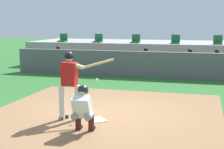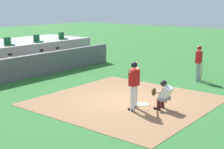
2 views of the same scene
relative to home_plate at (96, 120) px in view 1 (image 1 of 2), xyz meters
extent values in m
plane|color=#2D6B2D|center=(0.00, 0.80, -0.02)|extent=(80.00, 80.00, 0.00)
cube|color=#936B47|center=(0.00, 0.80, -0.02)|extent=(6.40, 6.40, 0.01)
cube|color=white|center=(0.00, 0.00, 0.00)|extent=(0.62, 0.62, 0.02)
cylinder|color=silver|center=(-0.90, -0.15, 0.44)|extent=(0.15, 0.15, 0.92)
cylinder|color=silver|center=(-0.50, -0.02, 0.44)|extent=(0.15, 0.15, 0.92)
cube|color=red|center=(-0.70, -0.08, 1.20)|extent=(0.39, 0.25, 0.60)
sphere|color=beige|center=(-0.70, -0.08, 1.63)|extent=(0.21, 0.21, 0.21)
sphere|color=black|center=(-0.70, -0.08, 1.66)|extent=(0.24, 0.24, 0.24)
cylinder|color=beige|center=(-0.62, -0.02, 1.41)|extent=(0.57, 0.12, 0.18)
cylinder|color=beige|center=(-0.43, -0.07, 1.41)|extent=(0.26, 0.24, 0.17)
cylinder|color=tan|center=(-0.02, 0.25, 1.45)|extent=(0.70, 0.58, 0.24)
cube|color=black|center=(-0.88, -0.09, 0.02)|extent=(0.19, 0.28, 0.09)
cube|color=black|center=(-0.49, 0.04, 0.02)|extent=(0.19, 0.28, 0.09)
cylinder|color=gray|center=(-0.17, -0.98, 0.40)|extent=(0.18, 0.33, 0.16)
cylinder|color=#4C1919|center=(-0.18, -0.83, 0.19)|extent=(0.14, 0.14, 0.42)
cube|color=black|center=(-0.18, -0.77, 0.02)|extent=(0.12, 0.25, 0.08)
cylinder|color=gray|center=(0.15, -0.96, 0.40)|extent=(0.18, 0.33, 0.16)
cylinder|color=#4C1919|center=(0.14, -0.81, 0.19)|extent=(0.14, 0.14, 0.42)
cube|color=black|center=(0.14, -0.75, 0.02)|extent=(0.12, 0.25, 0.08)
cube|color=white|center=(-0.01, -1.02, 0.62)|extent=(0.43, 0.46, 0.57)
cube|color=#2D2D33|center=(-0.01, -0.90, 0.62)|extent=(0.39, 0.28, 0.45)
sphere|color=beige|center=(-0.01, -0.94, 0.96)|extent=(0.21, 0.21, 0.21)
sphere|color=#232328|center=(-0.01, -0.92, 0.98)|extent=(0.25, 0.25, 0.25)
cylinder|color=beige|center=(-0.06, -0.80, 0.62)|extent=(0.13, 0.46, 0.10)
ellipsoid|color=brown|center=(-0.11, -0.58, 0.62)|extent=(0.29, 0.14, 0.30)
sphere|color=white|center=(-0.09, 0.33, 1.01)|extent=(0.07, 0.07, 0.07)
cube|color=#59595E|center=(0.00, 7.30, 0.58)|extent=(13.00, 0.30, 1.20)
cube|color=olive|center=(0.00, 8.30, 0.20)|extent=(11.80, 0.44, 0.45)
cylinder|color=#939399|center=(-4.99, 8.05, 0.47)|extent=(0.15, 0.40, 0.15)
cylinder|color=#939399|center=(-4.99, 7.85, 0.20)|extent=(0.13, 0.13, 0.45)
cube|color=maroon|center=(-4.99, 7.80, 0.02)|extent=(0.11, 0.24, 0.08)
cylinder|color=#939399|center=(-4.73, 8.05, 0.47)|extent=(0.15, 0.40, 0.15)
cylinder|color=#939399|center=(-4.73, 7.85, 0.20)|extent=(0.13, 0.13, 0.45)
cube|color=maroon|center=(-4.73, 7.80, 0.02)|extent=(0.11, 0.24, 0.08)
cube|color=white|center=(-4.86, 8.27, 0.74)|extent=(0.36, 0.22, 0.54)
sphere|color=#996B4C|center=(-4.86, 8.27, 1.13)|extent=(0.20, 0.20, 0.20)
sphere|color=black|center=(-4.86, 8.27, 1.17)|extent=(0.22, 0.22, 0.22)
cylinder|color=#996B4C|center=(-5.06, 8.13, 0.63)|extent=(0.09, 0.41, 0.22)
cylinder|color=#996B4C|center=(-4.66, 8.13, 0.63)|extent=(0.09, 0.41, 0.22)
cylinder|color=#939399|center=(-0.30, 8.05, 0.47)|extent=(0.15, 0.40, 0.15)
cylinder|color=#939399|center=(-0.30, 7.85, 0.20)|extent=(0.13, 0.13, 0.45)
cube|color=maroon|center=(-0.30, 7.80, 0.02)|extent=(0.11, 0.24, 0.08)
cylinder|color=#939399|center=(-0.04, 8.05, 0.47)|extent=(0.15, 0.40, 0.15)
cylinder|color=#939399|center=(-0.04, 7.85, 0.20)|extent=(0.13, 0.13, 0.45)
cube|color=maroon|center=(-0.04, 7.80, 0.02)|extent=(0.11, 0.24, 0.08)
cube|color=white|center=(-0.17, 8.27, 0.74)|extent=(0.36, 0.22, 0.54)
sphere|color=tan|center=(-0.17, 8.27, 1.13)|extent=(0.20, 0.20, 0.20)
sphere|color=black|center=(-0.17, 8.27, 1.17)|extent=(0.22, 0.22, 0.22)
cylinder|color=tan|center=(-0.37, 8.13, 0.63)|extent=(0.09, 0.41, 0.22)
cylinder|color=tan|center=(0.03, 8.13, 0.63)|extent=(0.09, 0.41, 0.22)
cylinder|color=#939399|center=(1.82, 8.05, 0.47)|extent=(0.15, 0.40, 0.15)
cylinder|color=#939399|center=(1.82, 7.85, 0.20)|extent=(0.13, 0.13, 0.45)
cube|color=maroon|center=(1.82, 7.80, 0.02)|extent=(0.11, 0.24, 0.08)
cylinder|color=#939399|center=(2.08, 8.05, 0.47)|extent=(0.15, 0.40, 0.15)
cylinder|color=#939399|center=(2.08, 7.85, 0.20)|extent=(0.13, 0.13, 0.45)
cube|color=maroon|center=(2.08, 7.80, 0.02)|extent=(0.11, 0.24, 0.08)
cube|color=white|center=(1.95, 8.27, 0.74)|extent=(0.36, 0.22, 0.54)
sphere|color=brown|center=(1.95, 8.27, 1.13)|extent=(0.20, 0.20, 0.20)
sphere|color=black|center=(1.95, 8.27, 1.17)|extent=(0.22, 0.22, 0.22)
cylinder|color=brown|center=(1.75, 8.13, 0.63)|extent=(0.09, 0.41, 0.22)
cylinder|color=brown|center=(2.15, 8.13, 0.63)|extent=(0.09, 0.41, 0.22)
cylinder|color=#939399|center=(3.04, 8.05, 0.47)|extent=(0.15, 0.40, 0.15)
cylinder|color=#939399|center=(3.04, 7.85, 0.20)|extent=(0.13, 0.13, 0.45)
cube|color=maroon|center=(3.04, 7.80, 0.02)|extent=(0.11, 0.24, 0.08)
cylinder|color=#939399|center=(3.30, 8.05, 0.47)|extent=(0.15, 0.40, 0.15)
cylinder|color=#939399|center=(3.30, 7.85, 0.20)|extent=(0.13, 0.13, 0.45)
cube|color=maroon|center=(3.30, 7.80, 0.02)|extent=(0.11, 0.24, 0.08)
cube|color=white|center=(3.17, 8.27, 0.74)|extent=(0.36, 0.22, 0.54)
sphere|color=#996B4C|center=(3.17, 8.27, 1.13)|extent=(0.20, 0.20, 0.20)
sphere|color=black|center=(3.17, 8.27, 1.17)|extent=(0.22, 0.22, 0.22)
cylinder|color=#996B4C|center=(2.97, 8.13, 0.63)|extent=(0.09, 0.41, 0.22)
cylinder|color=#996B4C|center=(3.37, 8.13, 0.63)|extent=(0.09, 0.41, 0.22)
cube|color=#9E9E99|center=(0.00, 11.70, 0.68)|extent=(15.00, 4.40, 1.40)
cube|color=#196033|center=(-5.42, 10.10, 1.42)|extent=(0.46, 0.46, 0.08)
cube|color=#196033|center=(-5.42, 10.30, 1.66)|extent=(0.46, 0.06, 0.40)
cube|color=#196033|center=(-3.25, 10.10, 1.42)|extent=(0.46, 0.46, 0.08)
cube|color=#196033|center=(-3.25, 10.30, 1.66)|extent=(0.46, 0.06, 0.40)
cube|color=#196033|center=(-1.08, 10.10, 1.42)|extent=(0.46, 0.46, 0.08)
cube|color=#196033|center=(-1.08, 10.30, 1.66)|extent=(0.46, 0.06, 0.40)
cube|color=#196033|center=(1.08, 10.10, 1.42)|extent=(0.46, 0.46, 0.08)
cube|color=#196033|center=(1.08, 10.30, 1.66)|extent=(0.46, 0.06, 0.40)
cube|color=#196033|center=(3.25, 10.10, 1.42)|extent=(0.46, 0.46, 0.08)
cube|color=#196033|center=(3.25, 10.30, 1.66)|extent=(0.46, 0.06, 0.40)
camera|label=1|loc=(2.66, -7.99, 2.52)|focal=53.74mm
camera|label=2|loc=(-10.32, -6.70, 3.84)|focal=52.83mm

